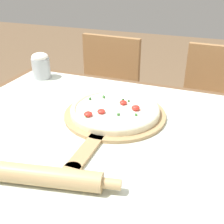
% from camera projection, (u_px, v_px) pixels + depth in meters
% --- Properties ---
extents(dining_table, '(1.17, 0.94, 0.78)m').
position_uv_depth(dining_table, '(100.00, 160.00, 0.98)').
color(dining_table, brown).
rests_on(dining_table, ground_plane).
extents(towel_cloth, '(1.09, 0.86, 0.00)m').
position_uv_depth(towel_cloth, '(99.00, 130.00, 0.92)').
color(towel_cloth, silver).
rests_on(towel_cloth, dining_table).
extents(pizza_peel, '(0.36, 0.53, 0.01)m').
position_uv_depth(pizza_peel, '(113.00, 117.00, 0.99)').
color(pizza_peel, tan).
rests_on(pizza_peel, towel_cloth).
extents(pizza, '(0.32, 0.32, 0.04)m').
position_uv_depth(pizza, '(115.00, 110.00, 0.99)').
color(pizza, beige).
rests_on(pizza, pizza_peel).
extents(rolling_pin, '(0.48, 0.13, 0.05)m').
position_uv_depth(rolling_pin, '(24.00, 174.00, 0.69)').
color(rolling_pin, tan).
rests_on(rolling_pin, towel_cloth).
extents(chair_left, '(0.42, 0.42, 0.88)m').
position_uv_depth(chair_left, '(105.00, 97.00, 1.81)').
color(chair_left, '#A37547').
rests_on(chair_left, ground_plane).
extents(chair_right, '(0.42, 0.42, 0.88)m').
position_uv_depth(chair_right, '(212.00, 114.00, 1.60)').
color(chair_right, '#A37547').
rests_on(chair_right, ground_plane).
extents(flour_cup, '(0.08, 0.08, 0.12)m').
position_uv_depth(flour_cup, '(41.00, 65.00, 1.31)').
color(flour_cup, '#B2B7BC').
rests_on(flour_cup, towel_cloth).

